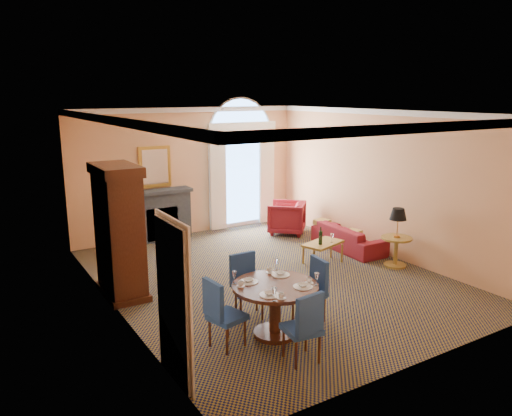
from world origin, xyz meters
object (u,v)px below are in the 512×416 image
armchair (287,218)px  side_table (397,231)px  sofa (348,237)px  armoire (119,234)px  coffee_table (323,244)px  dining_table (275,298)px

armchair → side_table: (0.49, -3.26, 0.35)m
sofa → armchair: 1.92m
armchair → side_table: 3.32m
armchair → sofa: bearing=56.5°
armoire → coffee_table: armoire is taller
armchair → coffee_table: (-0.69, -2.32, 0.02)m
dining_table → sofa: 4.63m
side_table → sofa: bearing=92.0°
armoire → sofa: 5.34m
armoire → dining_table: size_ratio=1.84×
sofa → coffee_table: 1.23m
armoire → side_table: 5.54m
dining_table → side_table: 4.04m
armoire → coffee_table: 4.24m
coffee_table → armoire: bearing=155.2°
armoire → coffee_table: bearing=-7.6°
coffee_table → side_table: 1.55m
armchair → side_table: bearing=51.7°
armchair → dining_table: bearing=6.4°
dining_table → coffee_table: size_ratio=1.27×
dining_table → side_table: side_table is taller
armchair → coffee_table: bearing=26.7°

